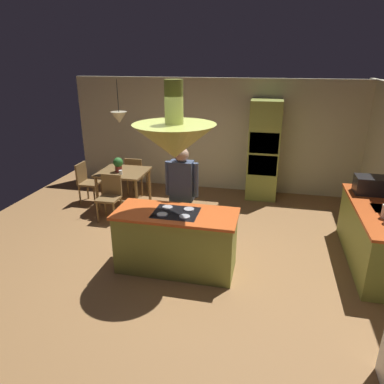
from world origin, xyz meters
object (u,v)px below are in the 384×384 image
at_px(kitchen_island, 176,241).
at_px(person_at_island, 182,192).
at_px(chair_at_corner, 86,180).
at_px(microwave_on_counter, 370,185).
at_px(potted_plant_on_table, 118,164).
at_px(chair_facing_island, 110,194).
at_px(chair_by_back_wall, 136,173).
at_px(oven_tower, 264,151).
at_px(cup_on_table, 121,172).
at_px(dining_table, 123,176).

relative_size(kitchen_island, person_at_island, 1.04).
bearing_deg(kitchen_island, chair_at_corner, 140.66).
relative_size(chair_at_corner, microwave_on_counter, 1.89).
bearing_deg(potted_plant_on_table, chair_at_corner, 176.16).
distance_m(chair_facing_island, chair_by_back_wall, 1.34).
bearing_deg(oven_tower, cup_on_table, -153.57).
distance_m(oven_tower, dining_table, 3.05).
xyz_separation_m(kitchen_island, chair_by_back_wall, (-1.70, 2.77, 0.05)).
bearing_deg(chair_facing_island, dining_table, 90.00).
bearing_deg(chair_by_back_wall, cup_on_table, 93.00).
xyz_separation_m(cup_on_table, microwave_on_counter, (4.49, -0.45, 0.24)).
bearing_deg(potted_plant_on_table, microwave_on_counter, -7.67).
distance_m(chair_by_back_wall, cup_on_table, 0.95).
bearing_deg(chair_by_back_wall, oven_tower, -170.45).
bearing_deg(dining_table, microwave_on_counter, -8.45).
bearing_deg(chair_at_corner, kitchen_island, -129.34).
height_order(oven_tower, chair_by_back_wall, oven_tower).
bearing_deg(kitchen_island, chair_by_back_wall, 121.52).
xyz_separation_m(chair_by_back_wall, cup_on_table, (0.05, -0.90, 0.30)).
relative_size(chair_by_back_wall, potted_plant_on_table, 2.90).
xyz_separation_m(oven_tower, potted_plant_on_table, (-2.87, -1.20, -0.14)).
xyz_separation_m(kitchen_island, chair_at_corner, (-2.56, 2.10, 0.05)).
height_order(kitchen_island, oven_tower, oven_tower).
bearing_deg(chair_at_corner, microwave_on_counter, -97.12).
height_order(cup_on_table, microwave_on_counter, microwave_on_counter).
bearing_deg(chair_by_back_wall, potted_plant_on_table, 84.42).
height_order(person_at_island, microwave_on_counter, person_at_island).
xyz_separation_m(oven_tower, person_at_island, (-1.18, -2.59, -0.10)).
distance_m(kitchen_island, dining_table, 2.71).
height_order(chair_by_back_wall, microwave_on_counter, microwave_on_counter).
xyz_separation_m(kitchen_island, chair_facing_island, (-1.70, 1.43, 0.05)).
height_order(person_at_island, potted_plant_on_table, person_at_island).
xyz_separation_m(person_at_island, cup_on_table, (-1.58, 1.22, -0.16)).
bearing_deg(kitchen_island, potted_plant_on_table, 130.86).
height_order(kitchen_island, chair_at_corner, kitchen_island).
xyz_separation_m(person_at_island, microwave_on_counter, (2.92, 0.77, 0.07)).
bearing_deg(chair_at_corner, cup_on_table, -103.92).
bearing_deg(microwave_on_counter, chair_by_back_wall, 163.48).
xyz_separation_m(potted_plant_on_table, microwave_on_counter, (4.61, -0.62, 0.11)).
relative_size(chair_facing_island, chair_by_back_wall, 1.00).
height_order(chair_facing_island, chair_by_back_wall, same).
xyz_separation_m(chair_facing_island, chair_by_back_wall, (0.00, 1.34, 0.00)).
bearing_deg(potted_plant_on_table, chair_by_back_wall, 84.42).
bearing_deg(chair_by_back_wall, chair_facing_island, 90.00).
relative_size(person_at_island, chair_by_back_wall, 1.93).
distance_m(person_at_island, chair_at_corner, 2.91).
bearing_deg(cup_on_table, microwave_on_counter, -5.71).
bearing_deg(chair_facing_island, chair_by_back_wall, 90.00).
bearing_deg(chair_by_back_wall, chair_at_corner, 37.92).
relative_size(dining_table, microwave_on_counter, 2.10).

